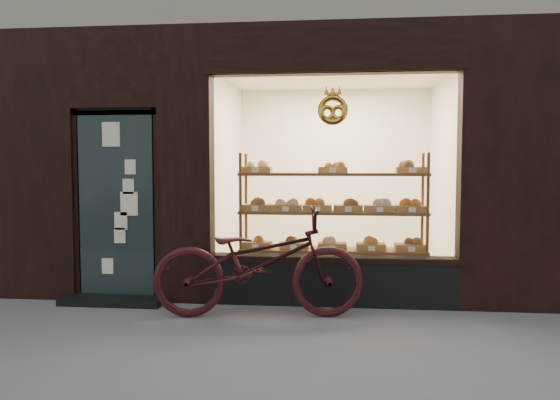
# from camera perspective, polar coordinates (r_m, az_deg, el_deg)

# --- Properties ---
(ground) EXTENTS (90.00, 90.00, 0.00)m
(ground) POSITION_cam_1_polar(r_m,az_deg,el_deg) (4.23, -1.32, -17.91)
(ground) COLOR slate
(display_shelf) EXTENTS (2.20, 0.45, 1.70)m
(display_shelf) POSITION_cam_1_polar(r_m,az_deg,el_deg) (6.49, 5.51, -2.64)
(display_shelf) COLOR brown
(display_shelf) RESTS_ON ground
(bicycle) EXTENTS (2.22, 0.99, 1.13)m
(bicycle) POSITION_cam_1_polar(r_m,az_deg,el_deg) (5.62, -2.28, -6.52)
(bicycle) COLOR black
(bicycle) RESTS_ON ground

